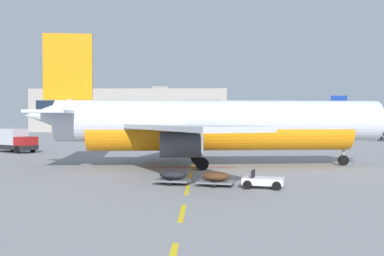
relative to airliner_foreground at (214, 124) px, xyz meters
name	(u,v)px	position (x,y,z in m)	size (l,w,h in m)	color
ground	(364,153)	(19.96, 16.93, -3.95)	(400.00, 400.00, 0.00)	gray
apron_paint_markings	(195,154)	(-2.04, 15.58, -3.95)	(8.00, 98.39, 0.01)	yellow
airliner_foreground	(214,124)	(0.00, 0.00, 0.00)	(34.82, 34.45, 12.20)	silver
catering_truck	(13,140)	(-26.53, 17.63, -2.30)	(7.20, 5.76, 3.14)	black
baggage_train	(216,178)	(-0.17, -12.41, -3.42)	(8.69, 3.58, 1.14)	silver
terminal_satellite	(133,111)	(-27.42, 126.29, 3.66)	(69.37, 26.13, 16.79)	#9E998E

